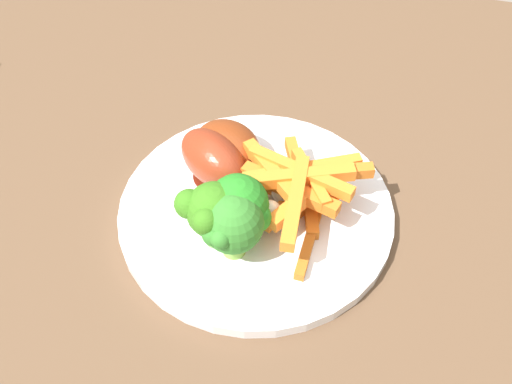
% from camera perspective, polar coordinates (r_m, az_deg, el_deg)
% --- Properties ---
extents(dining_table, '(1.15, 0.78, 0.75)m').
position_cam_1_polar(dining_table, '(0.66, -0.65, -4.11)').
color(dining_table, brown).
rests_on(dining_table, ground_plane).
extents(dinner_plate, '(0.25, 0.25, 0.01)m').
position_cam_1_polar(dinner_plate, '(0.53, 0.00, -1.84)').
color(dinner_plate, white).
rests_on(dinner_plate, dining_table).
extents(broccoli_floret_front, '(0.05, 0.06, 0.06)m').
position_cam_1_polar(broccoli_floret_front, '(0.47, -2.48, -3.04)').
color(broccoli_floret_front, '#83B948').
rests_on(broccoli_floret_front, dinner_plate).
extents(broccoli_floret_middle, '(0.06, 0.05, 0.07)m').
position_cam_1_polar(broccoli_floret_middle, '(0.48, -1.73, -1.38)').
color(broccoli_floret_middle, '#7CB35E').
rests_on(broccoli_floret_middle, dinner_plate).
extents(broccoli_floret_back, '(0.06, 0.06, 0.06)m').
position_cam_1_polar(broccoli_floret_back, '(0.47, -4.64, -1.76)').
color(broccoli_floret_back, '#77BC55').
rests_on(broccoli_floret_back, dinner_plate).
extents(carrot_fries_pile, '(0.12, 0.14, 0.05)m').
position_cam_1_polar(carrot_fries_pile, '(0.51, 4.27, 0.57)').
color(carrot_fries_pile, orange).
rests_on(carrot_fries_pile, dinner_plate).
extents(chicken_drumstick_near, '(0.12, 0.09, 0.05)m').
position_cam_1_polar(chicken_drumstick_near, '(0.53, -3.95, 2.98)').
color(chicken_drumstick_near, '#611C0E').
rests_on(chicken_drumstick_near, dinner_plate).
extents(chicken_drumstick_far, '(0.12, 0.09, 0.04)m').
position_cam_1_polar(chicken_drumstick_far, '(0.55, -2.59, 4.21)').
color(chicken_drumstick_far, '#5A1E0C').
rests_on(chicken_drumstick_far, dinner_plate).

